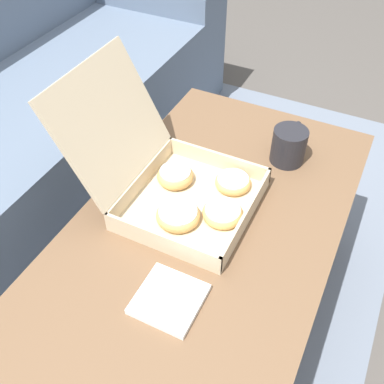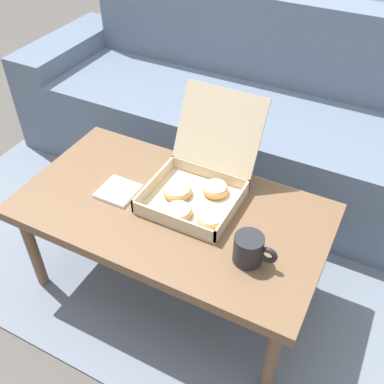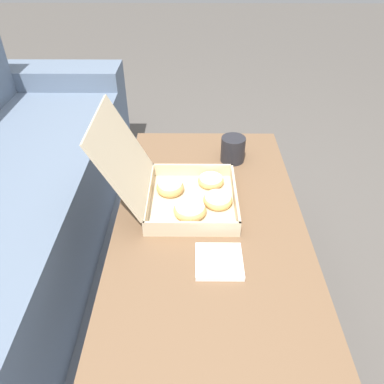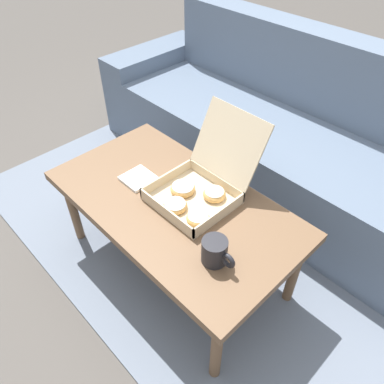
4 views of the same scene
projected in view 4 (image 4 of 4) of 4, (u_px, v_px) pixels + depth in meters
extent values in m
plane|color=#514C47|center=(194.00, 252.00, 1.96)|extent=(12.00, 12.00, 0.00)
cube|color=slate|center=(232.00, 222.00, 2.12)|extent=(2.66, 1.84, 0.01)
cube|color=slate|center=(273.00, 166.00, 2.14)|extent=(2.06, 0.56, 0.45)
cube|color=slate|center=(318.00, 110.00, 2.19)|extent=(2.06, 0.20, 0.87)
cube|color=slate|center=(157.00, 85.00, 2.76)|extent=(0.24, 0.76, 0.56)
cube|color=brown|center=(173.00, 204.00, 1.61)|extent=(1.12, 0.61, 0.04)
cylinder|color=brown|center=(73.00, 210.00, 1.90)|extent=(0.04, 0.04, 0.41)
cylinder|color=brown|center=(216.00, 350.00, 1.37)|extent=(0.04, 0.04, 0.41)
cylinder|color=brown|center=(149.00, 168.00, 2.15)|extent=(0.04, 0.04, 0.41)
cylinder|color=brown|center=(294.00, 272.00, 1.62)|extent=(0.04, 0.04, 0.41)
cube|color=beige|center=(192.00, 200.00, 1.59)|extent=(0.33, 0.30, 0.01)
cube|color=beige|center=(166.00, 212.00, 1.50)|extent=(0.33, 0.01, 0.05)
cube|color=beige|center=(216.00, 180.00, 1.65)|extent=(0.33, 0.01, 0.05)
cube|color=beige|center=(167.00, 178.00, 1.66)|extent=(0.01, 0.30, 0.05)
cube|color=beige|center=(220.00, 215.00, 1.49)|extent=(0.01, 0.30, 0.05)
cube|color=beige|center=(229.00, 143.00, 1.58)|extent=(0.33, 0.14, 0.27)
torus|color=tan|center=(183.00, 189.00, 1.62)|extent=(0.11, 0.11, 0.03)
cylinder|color=white|center=(183.00, 187.00, 1.61)|extent=(0.09, 0.09, 0.01)
torus|color=tan|center=(214.00, 194.00, 1.59)|extent=(0.10, 0.10, 0.04)
cylinder|color=white|center=(214.00, 192.00, 1.58)|extent=(0.08, 0.08, 0.02)
torus|color=tan|center=(175.00, 206.00, 1.54)|extent=(0.10, 0.10, 0.03)
cylinder|color=white|center=(175.00, 204.00, 1.53)|extent=(0.09, 0.09, 0.01)
torus|color=tan|center=(198.00, 218.00, 1.49)|extent=(0.09, 0.09, 0.03)
cylinder|color=white|center=(198.00, 216.00, 1.48)|extent=(0.08, 0.08, 0.01)
cylinder|color=#232328|center=(214.00, 251.00, 1.33)|extent=(0.10, 0.10, 0.10)
torus|color=#232328|center=(228.00, 260.00, 1.29)|extent=(0.06, 0.02, 0.06)
cube|color=white|center=(138.00, 178.00, 1.69)|extent=(0.13, 0.13, 0.01)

